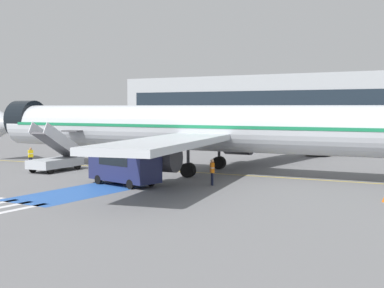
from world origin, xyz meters
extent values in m
plane|color=slate|center=(0.00, 0.00, 0.00)|extent=(600.00, 600.00, 0.00)
cube|color=gold|center=(-1.81, 0.05, 0.00)|extent=(79.79, 7.61, 0.01)
cube|color=#2856A8|center=(-1.81, -12.47, 0.00)|extent=(4.14, 9.23, 0.01)
cube|color=silver|center=(-1.81, -18.03, 0.00)|extent=(0.44, 3.60, 0.01)
cube|color=silver|center=(-0.61, -18.03, 0.00)|extent=(0.44, 3.60, 0.01)
cylinder|color=#B7BCC4|center=(-1.81, 0.05, 3.64)|extent=(36.30, 6.99, 3.67)
cone|color=#B7BCC4|center=(-21.80, -1.80, 3.64)|extent=(4.35, 3.95, 3.59)
cylinder|color=black|center=(-19.06, -1.55, 4.09)|extent=(2.53, 3.89, 3.70)
cube|color=#197A4C|center=(-1.81, 0.05, 3.82)|extent=(33.43, 6.80, 0.24)
cube|color=#B7BCC4|center=(2.45, -8.46, 3.09)|extent=(8.20, 17.57, 0.44)
cylinder|color=#38383D|center=(0.64, -7.03, 1.87)|extent=(2.67, 2.15, 1.93)
cube|color=#B7BCC4|center=(0.81, 9.21, 3.09)|extent=(5.20, 17.20, 0.44)
cylinder|color=#38383D|center=(-0.71, 7.47, 1.87)|extent=(2.67, 2.15, 1.93)
cylinder|color=#38383D|center=(-14.40, -1.11, 1.84)|extent=(0.20, 0.20, 2.85)
cylinder|color=black|center=(-14.40, -1.11, 0.42)|extent=(0.86, 0.36, 0.84)
cylinder|color=#38383D|center=(0.15, -2.71, 1.82)|extent=(0.24, 0.24, 2.54)
cylinder|color=black|center=(0.15, -2.71, 0.55)|extent=(1.15, 0.70, 1.10)
cylinder|color=#38383D|center=(-0.39, 3.13, 1.82)|extent=(0.24, 0.24, 2.54)
cylinder|color=black|center=(-0.39, 3.13, 0.55)|extent=(1.15, 0.70, 1.10)
cube|color=#ADB2BA|center=(-11.29, -5.28, 0.70)|extent=(2.63, 4.98, 0.70)
cylinder|color=black|center=(-12.38, -3.69, 0.35)|extent=(0.28, 0.72, 0.70)
cylinder|color=black|center=(-10.52, -3.52, 0.35)|extent=(0.28, 0.72, 0.70)
cylinder|color=black|center=(-12.07, -7.04, 0.35)|extent=(0.28, 0.72, 0.70)
cylinder|color=black|center=(-10.21, -6.86, 0.35)|extent=(0.28, 0.72, 0.70)
cube|color=#4C4C51|center=(-11.29, -5.28, 2.15)|extent=(1.81, 4.27, 2.35)
cube|color=#4C4C51|center=(-11.50, -3.01, 3.26)|extent=(1.74, 1.25, 0.12)
cube|color=silver|center=(-12.06, -5.35, 2.63)|extent=(0.48, 4.52, 3.04)
cube|color=silver|center=(-10.52, -5.21, 2.63)|extent=(0.48, 4.52, 3.04)
cube|color=#38383D|center=(3.23, 22.38, 0.78)|extent=(3.57, 9.30, 0.60)
cube|color=silver|center=(3.76, 26.78, 1.28)|extent=(2.60, 2.28, 1.60)
cube|color=black|center=(3.88, 27.78, 1.60)|extent=(1.99, 0.28, 0.70)
cylinder|color=#B7BCC4|center=(3.18, 21.98, 2.14)|extent=(2.85, 6.46, 2.12)
cylinder|color=gold|center=(3.18, 21.98, 2.14)|extent=(2.19, 0.61, 2.17)
cylinder|color=black|center=(2.53, 26.52, 0.48)|extent=(0.39, 0.99, 0.96)
cylinder|color=black|center=(4.89, 26.24, 0.48)|extent=(0.39, 0.99, 0.96)
cylinder|color=black|center=(1.99, 22.02, 0.48)|extent=(0.39, 0.99, 0.96)
cylinder|color=black|center=(4.34, 21.73, 0.48)|extent=(0.39, 0.99, 0.96)
cylinder|color=black|center=(1.69, 19.52, 0.48)|extent=(0.39, 0.99, 0.96)
cylinder|color=black|center=(4.04, 19.23, 0.48)|extent=(0.39, 0.99, 0.96)
cube|color=#1E234C|center=(-1.36, -8.48, 1.34)|extent=(5.70, 2.96, 2.04)
cube|color=black|center=(-1.36, -8.48, 1.79)|extent=(3.31, 2.54, 0.74)
cylinder|color=black|center=(-3.19, -9.07, 0.32)|extent=(0.67, 0.32, 0.64)
cylinder|color=black|center=(-2.85, -7.27, 0.32)|extent=(0.67, 0.32, 0.64)
cylinder|color=black|center=(0.12, -9.69, 0.32)|extent=(0.67, 0.32, 0.64)
cylinder|color=black|center=(0.46, -7.90, 0.32)|extent=(0.67, 0.32, 0.64)
cylinder|color=#191E38|center=(3.74, -5.35, 0.44)|extent=(0.14, 0.14, 0.87)
cylinder|color=#191E38|center=(3.87, -5.47, 0.44)|extent=(0.14, 0.14, 0.87)
cube|color=orange|center=(3.81, -5.41, 1.22)|extent=(0.45, 0.45, 0.69)
cube|color=silver|center=(3.81, -5.41, 1.22)|extent=(0.47, 0.47, 0.06)
sphere|color=tan|center=(3.81, -5.41, 1.68)|extent=(0.24, 0.24, 0.24)
cylinder|color=#191E38|center=(-15.83, -4.04, 0.41)|extent=(0.14, 0.14, 0.82)
cylinder|color=#191E38|center=(-15.76, -3.88, 0.41)|extent=(0.14, 0.14, 0.82)
cube|color=yellow|center=(-15.80, -3.96, 1.15)|extent=(0.38, 0.47, 0.65)
cube|color=silver|center=(-15.80, -3.96, 1.15)|extent=(0.39, 0.49, 0.06)
sphere|color=#9E704C|center=(-15.80, -3.96, 1.59)|extent=(0.22, 0.22, 0.22)
camera|label=1|loc=(21.74, -36.86, 5.40)|focal=50.00mm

